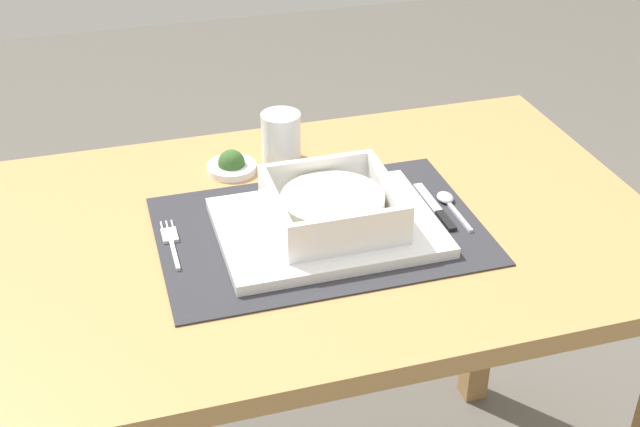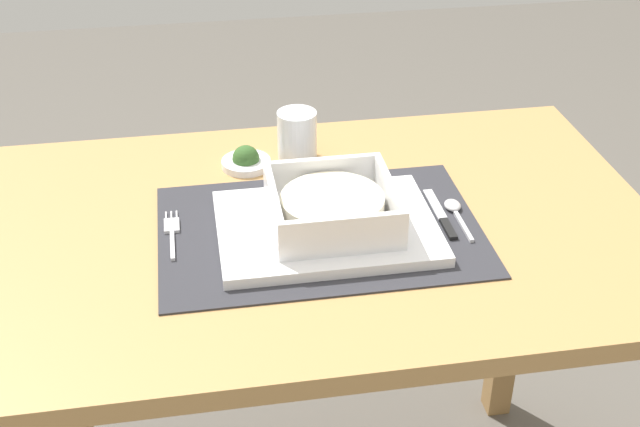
{
  "view_description": "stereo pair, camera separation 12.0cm",
  "coord_description": "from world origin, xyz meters",
  "px_view_note": "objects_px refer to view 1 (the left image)",
  "views": [
    {
      "loc": [
        -0.29,
        -1.0,
        1.39
      ],
      "look_at": [
        0.0,
        -0.02,
        0.75
      ],
      "focal_mm": 47.32,
      "sensor_mm": 36.0,
      "label": 1
    },
    {
      "loc": [
        -0.17,
        -1.03,
        1.39
      ],
      "look_at": [
        0.0,
        -0.02,
        0.75
      ],
      "focal_mm": 47.32,
      "sensor_mm": 36.0,
      "label": 2
    }
  ],
  "objects_px": {
    "drinking_glass": "(282,140)",
    "condiment_saucer": "(232,165)",
    "fork": "(171,241)",
    "spoon": "(447,201)",
    "butter_knife": "(437,209)",
    "bread_knife": "(420,212)",
    "porridge_bowl": "(332,207)",
    "dining_table": "(316,282)"
  },
  "relations": [
    {
      "from": "bread_knife",
      "to": "drinking_glass",
      "type": "height_order",
      "value": "drinking_glass"
    },
    {
      "from": "dining_table",
      "to": "porridge_bowl",
      "type": "distance_m",
      "value": 0.15
    },
    {
      "from": "fork",
      "to": "condiment_saucer",
      "type": "relative_size",
      "value": 1.57
    },
    {
      "from": "spoon",
      "to": "drinking_glass",
      "type": "height_order",
      "value": "drinking_glass"
    },
    {
      "from": "dining_table",
      "to": "drinking_glass",
      "type": "distance_m",
      "value": 0.25
    },
    {
      "from": "bread_knife",
      "to": "drinking_glass",
      "type": "relative_size",
      "value": 1.61
    },
    {
      "from": "fork",
      "to": "condiment_saucer",
      "type": "height_order",
      "value": "condiment_saucer"
    },
    {
      "from": "porridge_bowl",
      "to": "spoon",
      "type": "xyz_separation_m",
      "value": [
        0.19,
        0.02,
        -0.03
      ]
    },
    {
      "from": "spoon",
      "to": "drinking_glass",
      "type": "bearing_deg",
      "value": 130.05
    },
    {
      "from": "porridge_bowl",
      "to": "drinking_glass",
      "type": "relative_size",
      "value": 2.1
    },
    {
      "from": "spoon",
      "to": "condiment_saucer",
      "type": "xyz_separation_m",
      "value": [
        -0.29,
        0.2,
        0.0
      ]
    },
    {
      "from": "dining_table",
      "to": "condiment_saucer",
      "type": "distance_m",
      "value": 0.24
    },
    {
      "from": "condiment_saucer",
      "to": "bread_knife",
      "type": "bearing_deg",
      "value": -41.08
    },
    {
      "from": "bread_knife",
      "to": "condiment_saucer",
      "type": "height_order",
      "value": "condiment_saucer"
    },
    {
      "from": "spoon",
      "to": "bread_knife",
      "type": "height_order",
      "value": "spoon"
    },
    {
      "from": "porridge_bowl",
      "to": "condiment_saucer",
      "type": "xyz_separation_m",
      "value": [
        -0.1,
        0.22,
        -0.03
      ]
    },
    {
      "from": "fork",
      "to": "drinking_glass",
      "type": "height_order",
      "value": "drinking_glass"
    },
    {
      "from": "dining_table",
      "to": "spoon",
      "type": "distance_m",
      "value": 0.24
    },
    {
      "from": "fork",
      "to": "condiment_saucer",
      "type": "bearing_deg",
      "value": 51.81
    },
    {
      "from": "fork",
      "to": "butter_knife",
      "type": "xyz_separation_m",
      "value": [
        0.39,
        -0.03,
        0.0
      ]
    },
    {
      "from": "dining_table",
      "to": "fork",
      "type": "distance_m",
      "value": 0.24
    },
    {
      "from": "fork",
      "to": "condiment_saucer",
      "type": "distance_m",
      "value": 0.22
    },
    {
      "from": "spoon",
      "to": "bread_knife",
      "type": "xyz_separation_m",
      "value": [
        -0.05,
        -0.02,
        -0.0
      ]
    },
    {
      "from": "fork",
      "to": "butter_knife",
      "type": "relative_size",
      "value": 0.91
    },
    {
      "from": "porridge_bowl",
      "to": "drinking_glass",
      "type": "distance_m",
      "value": 0.23
    },
    {
      "from": "porridge_bowl",
      "to": "butter_knife",
      "type": "xyz_separation_m",
      "value": [
        0.17,
        0.01,
        -0.04
      ]
    },
    {
      "from": "fork",
      "to": "spoon",
      "type": "relative_size",
      "value": 1.11
    },
    {
      "from": "spoon",
      "to": "drinking_glass",
      "type": "relative_size",
      "value": 1.35
    },
    {
      "from": "dining_table",
      "to": "drinking_glass",
      "type": "xyz_separation_m",
      "value": [
        0.0,
        0.2,
        0.15
      ]
    },
    {
      "from": "drinking_glass",
      "to": "condiment_saucer",
      "type": "xyz_separation_m",
      "value": [
        -0.09,
        -0.01,
        -0.03
      ]
    },
    {
      "from": "dining_table",
      "to": "fork",
      "type": "bearing_deg",
      "value": 179.04
    },
    {
      "from": "drinking_glass",
      "to": "condiment_saucer",
      "type": "relative_size",
      "value": 1.04
    },
    {
      "from": "bread_knife",
      "to": "porridge_bowl",
      "type": "bearing_deg",
      "value": 177.89
    },
    {
      "from": "porridge_bowl",
      "to": "bread_knife",
      "type": "bearing_deg",
      "value": 3.01
    },
    {
      "from": "butter_knife",
      "to": "bread_knife",
      "type": "relative_size",
      "value": 1.02
    },
    {
      "from": "drinking_glass",
      "to": "condiment_saucer",
      "type": "distance_m",
      "value": 0.09
    },
    {
      "from": "porridge_bowl",
      "to": "butter_knife",
      "type": "bearing_deg",
      "value": 2.48
    },
    {
      "from": "drinking_glass",
      "to": "condiment_saucer",
      "type": "bearing_deg",
      "value": -170.53
    },
    {
      "from": "fork",
      "to": "spoon",
      "type": "height_order",
      "value": "spoon"
    },
    {
      "from": "fork",
      "to": "bread_knife",
      "type": "height_order",
      "value": "bread_knife"
    },
    {
      "from": "dining_table",
      "to": "porridge_bowl",
      "type": "height_order",
      "value": "porridge_bowl"
    },
    {
      "from": "porridge_bowl",
      "to": "bread_knife",
      "type": "relative_size",
      "value": 1.3
    }
  ]
}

